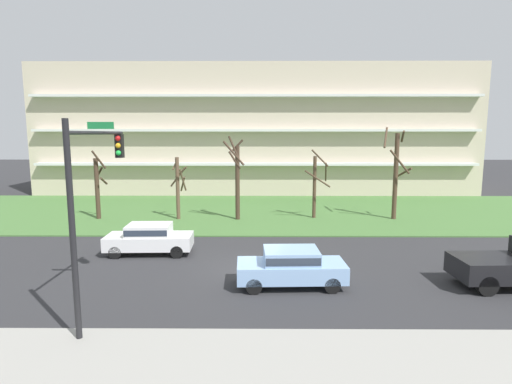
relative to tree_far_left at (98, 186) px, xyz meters
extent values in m
plane|color=#2D2D30|center=(11.34, -10.98, -2.44)|extent=(160.00, 160.00, 0.00)
cube|color=#99968E|center=(11.34, -18.98, -2.36)|extent=(80.00, 4.00, 0.15)
cube|color=#477238|center=(11.34, 3.02, -2.40)|extent=(80.00, 16.00, 0.08)
cube|color=beige|center=(11.34, 17.31, 4.11)|extent=(44.85, 12.58, 13.09)
cube|color=silver|center=(11.34, 10.57, 0.83)|extent=(43.06, 0.90, 0.24)
cube|color=silver|center=(11.34, 10.57, 4.11)|extent=(43.06, 0.90, 0.24)
cube|color=silver|center=(11.34, 10.57, 7.38)|extent=(43.06, 0.90, 0.24)
cylinder|color=#423023|center=(-0.05, 0.01, -0.20)|extent=(0.32, 0.32, 4.48)
cylinder|color=#423023|center=(0.30, -0.29, 1.95)|extent=(0.79, 0.88, 1.35)
cylinder|color=#423023|center=(0.46, 0.00, 0.40)|extent=(0.16, 1.09, 0.65)
cylinder|color=#423023|center=(0.13, 0.25, 1.08)|extent=(0.64, 0.52, 0.68)
cylinder|color=brown|center=(5.81, -0.07, -0.16)|extent=(0.27, 0.27, 4.56)
cylinder|color=brown|center=(5.99, 0.36, 1.01)|extent=(0.99, 0.51, 0.85)
cylinder|color=brown|center=(5.64, 0.08, 1.59)|extent=(0.46, 0.49, 0.81)
cylinder|color=brown|center=(6.22, -0.20, 0.51)|extent=(0.40, 0.95, 1.66)
cylinder|color=brown|center=(5.74, 0.44, 0.64)|extent=(1.14, 0.27, 1.41)
cylinder|color=brown|center=(6.15, 0.12, 0.17)|extent=(0.54, 0.82, 1.13)
cylinder|color=#423023|center=(10.13, -0.15, 0.24)|extent=(0.32, 0.32, 5.35)
cylinder|color=#423023|center=(10.13, 0.21, 2.95)|extent=(0.83, 0.15, 0.87)
cylinder|color=#423023|center=(9.93, -0.53, 2.75)|extent=(0.93, 0.58, 1.76)
cylinder|color=#423023|center=(9.95, -0.54, 1.94)|extent=(0.93, 0.53, 1.26)
cylinder|color=#423023|center=(9.91, -0.86, 2.44)|extent=(1.56, 0.61, 1.70)
cylinder|color=#4C3828|center=(15.73, 0.46, -0.13)|extent=(0.25, 0.25, 4.61)
cylinder|color=#4C3828|center=(16.51, 0.33, 1.02)|extent=(0.38, 1.66, 1.50)
cylinder|color=#4C3828|center=(15.80, -0.45, 0.62)|extent=(1.88, 0.27, 1.27)
cylinder|color=#4C3828|center=(15.99, -0.15, 2.06)|extent=(1.33, 0.67, 1.25)
cylinder|color=#4C3828|center=(21.48, 0.07, 0.69)|extent=(0.33, 0.33, 6.26)
cylinder|color=#4C3828|center=(20.74, 0.36, 3.52)|extent=(0.74, 1.63, 1.49)
cylinder|color=#4C3828|center=(21.83, 0.01, 3.59)|extent=(0.27, 0.83, 0.84)
cylinder|color=#4C3828|center=(22.18, 0.30, 1.02)|extent=(0.63, 1.51, 0.84)
cylinder|color=#4C3828|center=(21.49, -0.62, 1.83)|extent=(1.50, 0.17, 1.73)
cube|color=#8CB2E0|center=(12.98, -12.98, -1.77)|extent=(4.46, 1.96, 0.70)
cube|color=#8CB2E0|center=(12.98, -12.98, -1.14)|extent=(2.26, 1.74, 0.55)
cube|color=#2D3847|center=(12.98, -12.98, -1.14)|extent=(2.22, 1.77, 0.30)
cylinder|color=black|center=(14.49, -12.14, -2.12)|extent=(0.65, 0.24, 0.64)
cylinder|color=black|center=(14.55, -13.72, -2.12)|extent=(0.65, 0.24, 0.64)
cylinder|color=black|center=(11.41, -12.25, -2.12)|extent=(0.65, 0.24, 0.64)
cylinder|color=black|center=(11.47, -13.83, -2.12)|extent=(0.65, 0.24, 0.64)
cylinder|color=black|center=(20.44, -12.16, -2.04)|extent=(0.81, 0.25, 0.80)
cylinder|color=black|center=(20.51, -13.94, -2.04)|extent=(0.81, 0.25, 0.80)
cube|color=white|center=(5.96, -8.48, -1.77)|extent=(4.46, 1.96, 0.70)
cube|color=white|center=(5.96, -8.48, -1.14)|extent=(2.26, 1.73, 0.55)
cube|color=#2D3847|center=(5.96, -8.48, -1.14)|extent=(2.22, 1.77, 0.30)
cylinder|color=black|center=(4.45, -9.33, -2.12)|extent=(0.65, 0.24, 0.64)
cylinder|color=black|center=(4.40, -7.75, -2.12)|extent=(0.65, 0.24, 0.64)
cylinder|color=black|center=(7.53, -9.22, -2.12)|extent=(0.65, 0.24, 0.64)
cylinder|color=black|center=(7.47, -7.64, -2.12)|extent=(0.65, 0.24, 0.64)
cylinder|color=black|center=(6.27, -17.58, 0.89)|extent=(0.18, 0.18, 6.65)
cylinder|color=black|center=(6.27, -15.28, 3.81)|extent=(0.12, 4.62, 0.12)
cube|color=black|center=(6.27, -13.27, 3.31)|extent=(0.28, 0.28, 0.90)
sphere|color=red|center=(6.27, -13.42, 3.61)|extent=(0.20, 0.20, 0.20)
sphere|color=#F2A519|center=(6.27, -13.42, 3.33)|extent=(0.20, 0.20, 0.20)
sphere|color=green|center=(6.27, -13.42, 3.05)|extent=(0.20, 0.20, 0.20)
cube|color=#197238|center=(6.27, -15.04, 4.06)|extent=(0.90, 0.04, 0.24)
camera|label=1|loc=(11.67, -28.98, 3.79)|focal=28.49mm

